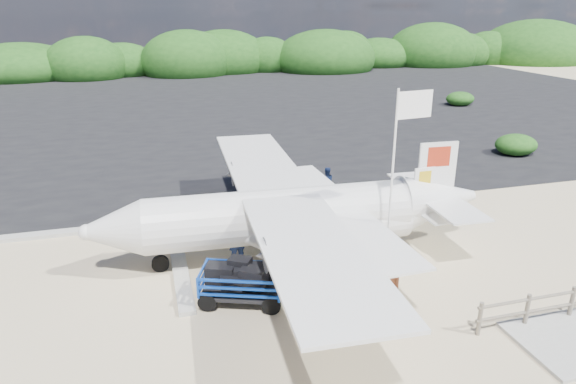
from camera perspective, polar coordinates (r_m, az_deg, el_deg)
name	(u,v)px	position (r m, az deg, el deg)	size (l,w,h in m)	color
ground	(314,265)	(17.89, 2.95, -8.06)	(160.00, 160.00, 0.00)	beige
asphalt_apron	(206,108)	(46.00, -9.10, 9.22)	(90.00, 50.00, 0.04)	#B2B2B2
lagoon	(39,279)	(18.86, -25.95, -8.67)	(9.00, 7.00, 0.40)	#B2B2B2
vegetation_band	(182,74)	(70.62, -11.66, 12.76)	(124.00, 8.00, 4.40)	#B2B2B2
fence	(568,318)	(17.12, 28.70, -12.14)	(6.40, 2.00, 1.10)	#B2B2B2
baggage_cart	(243,302)	(15.86, -5.06, -12.10)	(2.62, 1.50, 1.31)	#0B3BAD
flagpole	(385,278)	(17.35, 10.70, -9.36)	(1.24, 0.51, 6.18)	white
signboard	(372,308)	(15.75, 9.36, -12.56)	(1.69, 0.16, 1.39)	brown
crew_a	(237,241)	(17.78, -5.74, -5.49)	(0.57, 0.38, 1.57)	#14214B
crew_b	(327,183)	(23.70, 4.30, 1.05)	(0.71, 0.56, 1.47)	#14214B
crew_c	(316,234)	(18.22, 3.10, -4.69)	(0.94, 0.39, 1.61)	#14214B
aircraft_large	(398,117)	(42.52, 12.12, 8.15)	(16.54, 16.54, 4.96)	#B2B2B2
aircraft_small	(86,102)	(51.94, -21.52, 9.31)	(8.04, 8.04, 2.90)	#B2B2B2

